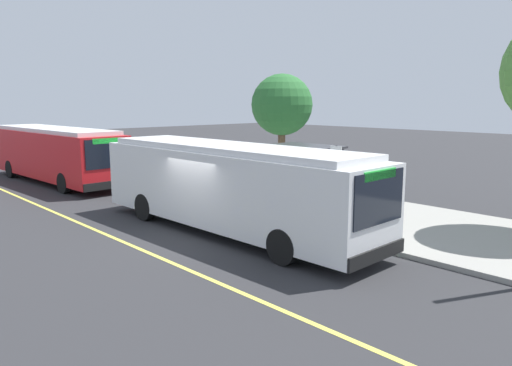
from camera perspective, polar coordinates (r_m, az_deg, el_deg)
ground_plane at (r=16.26m, az=-6.66°, el=-6.08°), size 120.00×120.00×0.00m
sidewalk_curb at (r=20.26m, az=7.15°, el=-2.75°), size 44.00×6.40×0.15m
lane_stripe_center at (r=15.12m, az=-13.44°, el=-7.48°), size 36.00×0.14×0.01m
transit_bus_main at (r=16.23m, az=-3.13°, el=-0.21°), size 11.48×2.80×2.95m
transit_bus_second at (r=28.51m, az=-22.39°, el=3.30°), size 11.56×3.06×2.95m
bus_shelter at (r=19.90m, az=5.75°, el=2.44°), size 2.90×1.60×2.48m
waiting_bench at (r=19.90m, az=6.64°, el=-1.32°), size 1.60×0.48×0.95m
route_sign_post at (r=16.09m, az=9.26°, el=0.82°), size 0.44×0.08×2.80m
street_tree_upstreet at (r=24.01m, az=3.04°, el=9.02°), size 2.97×2.97×5.52m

